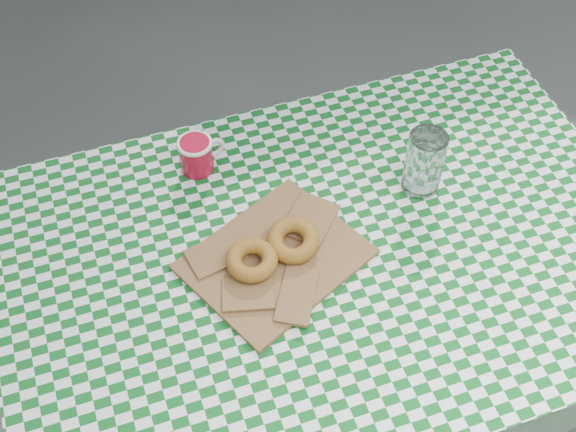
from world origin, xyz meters
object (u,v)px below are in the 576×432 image
object	(u,v)px
coffee_mug	(196,155)
drinking_glass	(424,162)
table	(323,345)
paper_bag	(275,258)

from	to	relation	value
coffee_mug	drinking_glass	distance (m)	0.49
table	paper_bag	size ratio (longest dim) A/B	3.97
table	paper_bag	bearing A→B (deg)	171.10
paper_bag	coffee_mug	world-z (taller)	coffee_mug
table	paper_bag	xyz separation A→B (m)	(-0.11, 0.02, 0.39)
drinking_glass	coffee_mug	bearing A→B (deg)	153.96
coffee_mug	drinking_glass	xyz separation A→B (m)	(0.44, -0.21, 0.03)
table	coffee_mug	distance (m)	0.56
paper_bag	coffee_mug	distance (m)	0.30
table	drinking_glass	xyz separation A→B (m)	(0.25, 0.10, 0.45)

